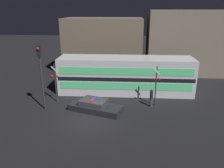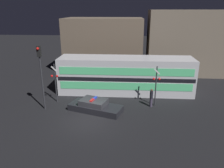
% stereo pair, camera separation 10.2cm
% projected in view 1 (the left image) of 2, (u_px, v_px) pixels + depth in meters
% --- Properties ---
extents(ground_plane, '(120.00, 120.00, 0.00)m').
position_uv_depth(ground_plane, '(89.00, 121.00, 17.74)').
color(ground_plane, black).
extents(train, '(14.06, 3.19, 3.83)m').
position_uv_depth(train, '(126.00, 75.00, 23.32)').
color(train, silver).
rests_on(train, ground_plane).
extents(police_car, '(5.06, 3.27, 1.16)m').
position_uv_depth(police_car, '(95.00, 106.00, 19.41)').
color(police_car, black).
rests_on(police_car, ground_plane).
extents(pedestrian, '(0.29, 0.29, 1.75)m').
position_uv_depth(pedestrian, '(151.00, 98.00, 20.10)').
color(pedestrian, '#3F384C').
rests_on(pedestrian, ground_plane).
extents(crossing_signal_near, '(0.72, 0.29, 3.79)m').
position_uv_depth(crossing_signal_near, '(156.00, 83.00, 19.92)').
color(crossing_signal_near, '#2D2D33').
rests_on(crossing_signal_near, ground_plane).
extents(crossing_signal_far, '(0.72, 0.29, 3.80)m').
position_uv_depth(crossing_signal_far, '(55.00, 81.00, 20.69)').
color(crossing_signal_far, '#2D2D33').
rests_on(crossing_signal_far, ground_plane).
extents(traffic_light_corner, '(0.30, 0.46, 5.74)m').
position_uv_depth(traffic_light_corner, '(41.00, 67.00, 18.54)').
color(traffic_light_corner, '#2D2D33').
rests_on(traffic_light_corner, ground_plane).
extents(building_left, '(10.60, 6.13, 7.49)m').
position_uv_depth(building_left, '(104.00, 45.00, 30.96)').
color(building_left, brown).
rests_on(building_left, ground_plane).
extents(building_center, '(10.16, 4.14, 8.55)m').
position_uv_depth(building_center, '(185.00, 43.00, 29.36)').
color(building_center, '#726656').
rests_on(building_center, ground_plane).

